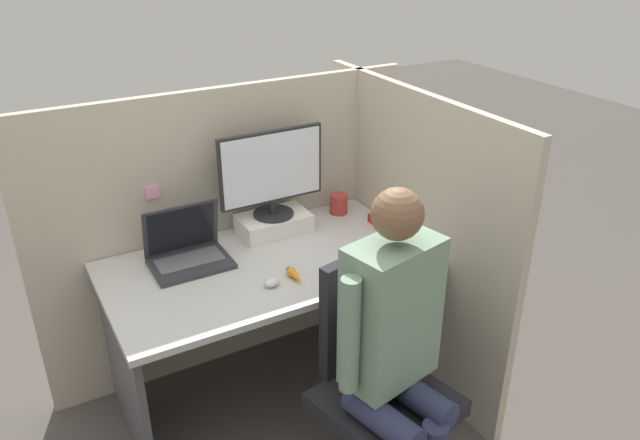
# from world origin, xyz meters

# --- Properties ---
(cubicle_panel_back) EXTENTS (1.90, 0.05, 1.43)m
(cubicle_panel_back) POSITION_xyz_m (0.00, 0.79, 0.72)
(cubicle_panel_back) COLOR #B7AD99
(cubicle_panel_back) RESTS_ON ground
(cubicle_panel_right) EXTENTS (0.04, 1.42, 1.43)m
(cubicle_panel_right) POSITION_xyz_m (0.72, 0.31, 0.72)
(cubicle_panel_right) COLOR #B7AD99
(cubicle_panel_right) RESTS_ON ground
(desk) EXTENTS (1.40, 0.77, 0.74)m
(desk) POSITION_xyz_m (0.00, 0.38, 0.56)
(desk) COLOR #B7B7B2
(desk) RESTS_ON ground
(paper_box) EXTENTS (0.34, 0.20, 0.09)m
(paper_box) POSITION_xyz_m (0.16, 0.64, 0.79)
(paper_box) COLOR white
(paper_box) RESTS_ON desk
(monitor) EXTENTS (0.51, 0.19, 0.41)m
(monitor) POSITION_xyz_m (0.16, 0.64, 1.05)
(monitor) COLOR #232328
(monitor) RESTS_ON paper_box
(laptop) EXTENTS (0.34, 0.25, 0.26)m
(laptop) POSITION_xyz_m (-0.30, 0.55, 0.79)
(laptop) COLOR #2D2D33
(laptop) RESTS_ON desk
(mouse) EXTENTS (0.06, 0.05, 0.04)m
(mouse) POSITION_xyz_m (-0.07, 0.20, 0.76)
(mouse) COLOR silver
(mouse) RESTS_ON desk
(stapler) EXTENTS (0.05, 0.14, 0.04)m
(stapler) POSITION_xyz_m (0.63, 0.43, 0.76)
(stapler) COLOR #A31919
(stapler) RESTS_ON desk
(carrot_toy) EXTENTS (0.04, 0.12, 0.04)m
(carrot_toy) POSITION_xyz_m (0.04, 0.19, 0.76)
(carrot_toy) COLOR orange
(carrot_toy) RESTS_ON desk
(office_chair) EXTENTS (0.55, 0.60, 0.96)m
(office_chair) POSITION_xyz_m (0.18, -0.22, 0.49)
(office_chair) COLOR black
(office_chair) RESTS_ON ground
(person) EXTENTS (0.47, 0.47, 1.32)m
(person) POSITION_xyz_m (0.15, -0.37, 0.76)
(person) COLOR #282D4C
(person) RESTS_ON ground
(coffee_mug) EXTENTS (0.09, 0.09, 0.10)m
(coffee_mug) POSITION_xyz_m (0.53, 0.66, 0.79)
(coffee_mug) COLOR #A3332D
(coffee_mug) RESTS_ON desk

